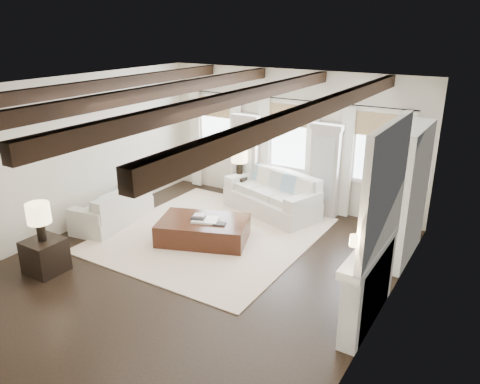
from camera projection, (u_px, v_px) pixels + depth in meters
The scene contains 16 objects.
ground at pixel (197, 266), 8.53m from camera, with size 7.50×7.50×0.00m, color black.
room_shell at pixel (258, 161), 8.23m from camera, with size 6.54×7.54×3.22m.
area_rug at pixel (211, 234), 9.77m from camera, with size 3.97×4.29×0.02m, color beige.
sofa_back at pixel (273, 196), 10.81m from camera, with size 2.48×1.70×0.97m.
sofa_left at pixel (115, 209), 10.24m from camera, with size 1.15×2.03×0.82m.
ottoman at pixel (203, 231), 9.42m from camera, with size 1.75×1.09×0.46m, color black.
tray at pixel (205, 220), 9.30m from camera, with size 0.50×0.38×0.04m, color white.
book_lower at pixel (198, 218), 9.31m from camera, with size 0.26×0.20×0.04m, color #262628.
book_upper at pixel (199, 215), 9.34m from camera, with size 0.22×0.17×0.03m, color beige.
book_loose at pixel (219, 224), 9.14m from camera, with size 0.24×0.18×0.03m, color #262628.
side_table_front at pixel (45, 256), 8.25m from camera, with size 0.61×0.61×0.61m, color black.
lamp_front at pixel (39, 215), 7.98m from camera, with size 0.40×0.40×0.69m.
side_table_back at pixel (239, 188), 11.51m from camera, with size 0.45×0.45×0.67m, color black.
lamp_back at pixel (239, 157), 11.24m from camera, with size 0.40×0.40×0.69m.
candlestick_near at pixel (350, 301), 6.90m from camera, with size 0.15×0.15×0.75m.
candlestick_far at pixel (354, 293), 7.04m from camera, with size 0.17×0.17×0.85m.
Camera 1 is at (4.62, -6.02, 4.19)m, focal length 35.00 mm.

